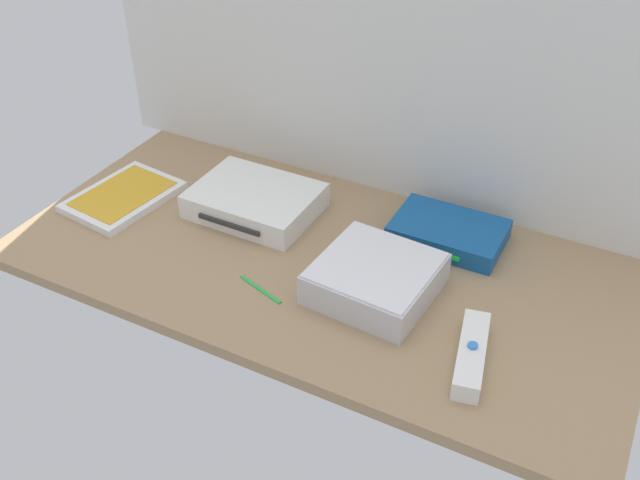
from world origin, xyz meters
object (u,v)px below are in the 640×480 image
(game_console, at_px, (255,201))
(mini_computer, at_px, (375,278))
(network_router, at_px, (448,232))
(remote_wand, at_px, (471,355))
(stylus_pen, at_px, (260,288))
(game_case, at_px, (123,197))

(game_console, xyz_separation_m, mini_computer, (0.27, -0.10, 0.00))
(network_router, bearing_deg, game_console, -167.58)
(mini_computer, bearing_deg, game_console, 159.46)
(remote_wand, relative_size, stylus_pen, 1.69)
(game_case, xyz_separation_m, remote_wand, (0.68, -0.10, 0.01))
(game_console, bearing_deg, network_router, 12.80)
(mini_computer, height_order, remote_wand, mini_computer)
(remote_wand, bearing_deg, stylus_pen, 168.40)
(mini_computer, height_order, network_router, mini_computer)
(game_console, distance_m, mini_computer, 0.29)
(mini_computer, distance_m, game_case, 0.50)
(mini_computer, height_order, stylus_pen, mini_computer)
(game_case, distance_m, network_router, 0.58)
(game_console, distance_m, stylus_pen, 0.22)
(game_console, bearing_deg, mini_computer, -20.14)
(game_case, distance_m, remote_wand, 0.69)
(network_router, height_order, stylus_pen, network_router)
(network_router, relative_size, stylus_pen, 2.00)
(mini_computer, bearing_deg, game_case, 177.30)
(mini_computer, xyz_separation_m, game_case, (-0.50, 0.02, -0.02))
(game_case, xyz_separation_m, network_router, (0.56, 0.15, 0.01))
(game_console, bearing_deg, remote_wand, -21.30)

